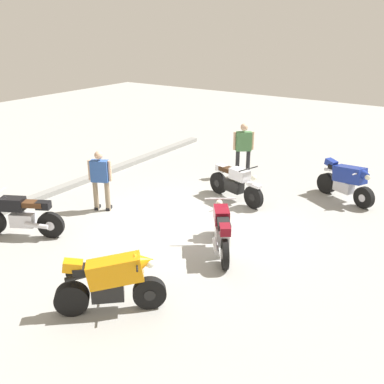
# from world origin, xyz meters

# --- Properties ---
(ground_plane) EXTENTS (40.00, 40.00, 0.00)m
(ground_plane) POSITION_xyz_m (0.00, 0.00, 0.00)
(ground_plane) COLOR #9E9E99
(curb_edge) EXTENTS (14.00, 0.30, 0.15)m
(curb_edge) POSITION_xyz_m (0.00, 4.60, 0.07)
(curb_edge) COLOR gray
(curb_edge) RESTS_ON ground
(motorcycle_maroon_cruiser) EXTENTS (1.76, 1.33, 1.09)m
(motorcycle_maroon_cruiser) POSITION_xyz_m (-0.74, -1.33, 0.52)
(motorcycle_maroon_cruiser) COLOR black
(motorcycle_maroon_cruiser) RESTS_ON ground
(motorcycle_blue_sportbike) EXTENTS (1.05, 1.84, 1.14)m
(motorcycle_blue_sportbike) POSITION_xyz_m (3.87, -2.69, 0.59)
(motorcycle_blue_sportbike) COLOR black
(motorcycle_blue_sportbike) RESTS_ON ground
(motorcycle_silver_cruiser) EXTENTS (0.92, 2.03, 1.09)m
(motorcycle_silver_cruiser) POSITION_xyz_m (2.10, -0.10, 0.52)
(motorcycle_silver_cruiser) COLOR black
(motorcycle_silver_cruiser) RESTS_ON ground
(motorcycle_orange_sportbike) EXTENTS (1.44, 1.58, 1.14)m
(motorcycle_orange_sportbike) POSITION_xyz_m (-3.70, -0.84, 0.59)
(motorcycle_orange_sportbike) COLOR black
(motorcycle_orange_sportbike) RESTS_ON ground
(motorcycle_black_cruiser) EXTENTS (1.08, 1.91, 1.09)m
(motorcycle_black_cruiser) POSITION_xyz_m (-2.74, 2.99, 0.52)
(motorcycle_black_cruiser) COLOR black
(motorcycle_black_cruiser) RESTS_ON ground
(person_in_green_shirt) EXTENTS (0.52, 0.60, 1.77)m
(person_in_green_shirt) POSITION_xyz_m (4.07, 0.71, 1.03)
(person_in_green_shirt) COLOR #262628
(person_in_green_shirt) RESTS_ON ground
(person_in_blue_shirt) EXTENTS (0.46, 0.62, 1.66)m
(person_in_blue_shirt) POSITION_xyz_m (-0.54, 2.54, 0.94)
(person_in_blue_shirt) COLOR gray
(person_in_blue_shirt) RESTS_ON ground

